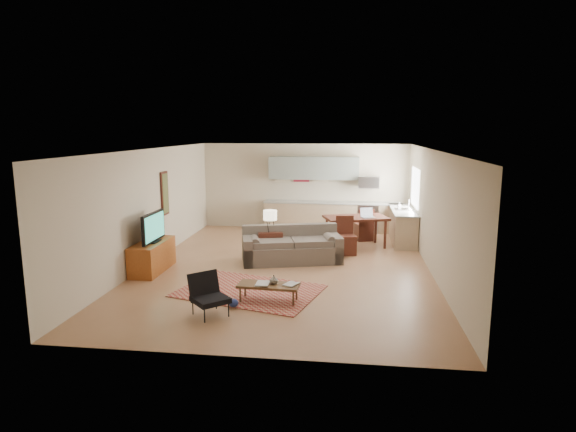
# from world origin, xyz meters

# --- Properties ---
(room) EXTENTS (9.00, 9.00, 9.00)m
(room) POSITION_xyz_m (0.00, 0.00, 1.35)
(room) COLOR #996846
(room) RESTS_ON ground
(kitchen_counter_back) EXTENTS (4.26, 0.64, 0.92)m
(kitchen_counter_back) POSITION_xyz_m (0.90, 4.18, 0.46)
(kitchen_counter_back) COLOR tan
(kitchen_counter_back) RESTS_ON ground
(kitchen_counter_right) EXTENTS (0.64, 2.26, 0.92)m
(kitchen_counter_right) POSITION_xyz_m (2.93, 3.00, 0.46)
(kitchen_counter_right) COLOR tan
(kitchen_counter_right) RESTS_ON ground
(kitchen_range) EXTENTS (0.62, 0.62, 0.90)m
(kitchen_range) POSITION_xyz_m (2.00, 4.18, 0.45)
(kitchen_range) COLOR #A5A8AD
(kitchen_range) RESTS_ON ground
(kitchen_microwave) EXTENTS (0.62, 0.40, 0.35)m
(kitchen_microwave) POSITION_xyz_m (2.00, 4.20, 1.55)
(kitchen_microwave) COLOR #A5A8AD
(kitchen_microwave) RESTS_ON room
(upper_cabinets) EXTENTS (2.80, 0.34, 0.70)m
(upper_cabinets) POSITION_xyz_m (0.30, 4.33, 1.95)
(upper_cabinets) COLOR gray
(upper_cabinets) RESTS_ON room
(window_right) EXTENTS (0.02, 1.40, 1.05)m
(window_right) POSITION_xyz_m (3.23, 3.00, 1.55)
(window_right) COLOR white
(window_right) RESTS_ON room
(wall_art_left) EXTENTS (0.06, 0.42, 1.10)m
(wall_art_left) POSITION_xyz_m (-3.21, 0.90, 1.55)
(wall_art_left) COLOR olive
(wall_art_left) RESTS_ON room
(triptych) EXTENTS (1.70, 0.04, 0.50)m
(triptych) POSITION_xyz_m (-0.10, 4.47, 1.75)
(triptych) COLOR beige
(triptych) RESTS_ON room
(rug) EXTENTS (3.05, 2.49, 0.02)m
(rug) POSITION_xyz_m (-0.51, -1.76, 0.01)
(rug) COLOR maroon
(rug) RESTS_ON floor
(sofa) EXTENTS (2.63, 1.65, 0.85)m
(sofa) POSITION_xyz_m (0.07, 0.47, 0.42)
(sofa) COLOR brown
(sofa) RESTS_ON floor
(coffee_table) EXTENTS (1.16, 0.53, 0.34)m
(coffee_table) POSITION_xyz_m (-0.04, -2.29, 0.17)
(coffee_table) COLOR #4D331B
(coffee_table) RESTS_ON floor
(book_a) EXTENTS (0.24, 0.33, 0.03)m
(book_a) POSITION_xyz_m (-0.26, -2.32, 0.35)
(book_a) COLOR maroon
(book_a) RESTS_ON coffee_table
(book_b) EXTENTS (0.44, 0.45, 0.02)m
(book_b) POSITION_xyz_m (0.29, -2.22, 0.35)
(book_b) COLOR navy
(book_b) RESTS_ON coffee_table
(vase) EXTENTS (0.20, 0.20, 0.16)m
(vase) POSITION_xyz_m (0.06, -2.25, 0.42)
(vase) COLOR black
(vase) RESTS_ON coffee_table
(armchair) EXTENTS (0.89, 0.89, 0.72)m
(armchair) POSITION_xyz_m (-0.91, -3.07, 0.36)
(armchair) COLOR black
(armchair) RESTS_ON floor
(tv_credenza) EXTENTS (0.56, 1.45, 0.67)m
(tv_credenza) POSITION_xyz_m (-2.95, -0.67, 0.33)
(tv_credenza) COLOR brown
(tv_credenza) RESTS_ON floor
(tv) EXTENTS (0.11, 1.12, 0.67)m
(tv) POSITION_xyz_m (-2.89, -0.67, 1.00)
(tv) COLOR black
(tv) RESTS_ON tv_credenza
(console_table) EXTENTS (0.66, 0.52, 0.69)m
(console_table) POSITION_xyz_m (-0.48, 0.66, 0.34)
(console_table) COLOR #3C1911
(console_table) RESTS_ON floor
(table_lamp) EXTENTS (0.35, 0.35, 0.55)m
(table_lamp) POSITION_xyz_m (-0.48, 0.66, 0.96)
(table_lamp) COLOR beige
(table_lamp) RESTS_ON console_table
(dining_table) EXTENTS (1.85, 1.40, 0.83)m
(dining_table) POSITION_xyz_m (1.60, 2.19, 0.41)
(dining_table) COLOR #3C1911
(dining_table) RESTS_ON floor
(dining_chair_near) EXTENTS (0.55, 0.57, 0.97)m
(dining_chair_near) POSITION_xyz_m (1.36, 1.36, 0.48)
(dining_chair_near) COLOR #3C1911
(dining_chair_near) RESTS_ON floor
(dining_chair_far) EXTENTS (0.57, 0.59, 0.94)m
(dining_chair_far) POSITION_xyz_m (1.85, 3.01, 0.47)
(dining_chair_far) COLOR #3C1911
(dining_chair_far) RESTS_ON floor
(laptop) EXTENTS (0.42, 0.38, 0.26)m
(laptop) POSITION_xyz_m (1.93, 2.08, 0.96)
(laptop) COLOR #A5A8AD
(laptop) RESTS_ON dining_table
(soap_bottle) EXTENTS (0.10, 0.11, 0.19)m
(soap_bottle) POSITION_xyz_m (2.83, 3.05, 1.02)
(soap_bottle) COLOR beige
(soap_bottle) RESTS_ON kitchen_counter_right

